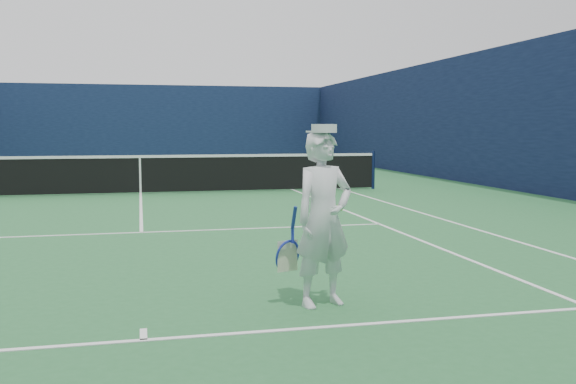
{
  "coord_description": "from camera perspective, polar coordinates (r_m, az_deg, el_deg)",
  "views": [
    {
      "loc": [
        0.0,
        -17.0,
        1.69
      ],
      "look_at": [
        1.69,
        -9.71,
        0.95
      ],
      "focal_mm": 40.0,
      "sensor_mm": 36.0,
      "label": 1
    }
  ],
  "objects": [
    {
      "name": "ground",
      "position": [
        17.08,
        -12.97,
        -0.17
      ],
      "size": [
        80.0,
        80.0,
        0.0
      ],
      "primitive_type": "plane",
      "color": "#276835",
      "rests_on": "ground"
    },
    {
      "name": "tennis_player",
      "position": [
        6.09,
        3.17,
        -2.34
      ],
      "size": [
        0.83,
        0.56,
        1.73
      ],
      "rotation": [
        0.0,
        0.0,
        0.3
      ],
      "color": "white",
      "rests_on": "ground"
    },
    {
      "name": "tennis_net",
      "position": [
        17.03,
        -13.01,
        1.69
      ],
      "size": [
        12.88,
        0.09,
        1.07
      ],
      "color": "#141E4C",
      "rests_on": "ground"
    },
    {
      "name": "windscreen_fence",
      "position": [
        17.0,
        -13.12,
        6.56
      ],
      "size": [
        20.12,
        36.12,
        4.0
      ],
      "color": "#0F1B39",
      "rests_on": "ground"
    },
    {
      "name": "court_markings",
      "position": [
        17.08,
        -12.97,
        -0.15
      ],
      "size": [
        11.03,
        23.83,
        0.01
      ],
      "color": "white",
      "rests_on": "ground"
    }
  ]
}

